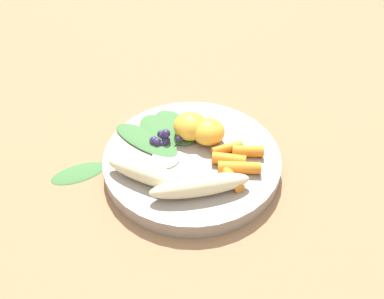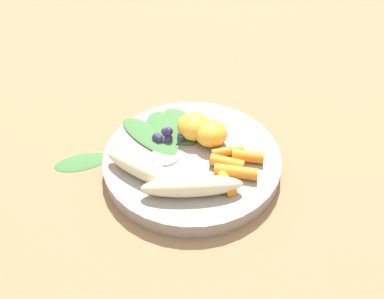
{
  "view_description": "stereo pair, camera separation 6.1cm",
  "coord_description": "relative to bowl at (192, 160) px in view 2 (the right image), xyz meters",
  "views": [
    {
      "loc": [
        0.11,
        0.44,
        0.45
      ],
      "look_at": [
        0.0,
        0.0,
        0.04
      ],
      "focal_mm": 36.78,
      "sensor_mm": 36.0,
      "label": 1
    },
    {
      "loc": [
        0.05,
        0.45,
        0.45
      ],
      "look_at": [
        0.0,
        0.0,
        0.04
      ],
      "focal_mm": 36.78,
      "sensor_mm": 36.0,
      "label": 2
    }
  ],
  "objects": [
    {
      "name": "carrot_small",
      "position": [
        -0.06,
        0.01,
        0.02
      ],
      "size": [
        0.05,
        0.02,
        0.01
      ],
      "primitive_type": "cylinder",
      "rotation": [
        0.0,
        1.57,
        3.2
      ],
      "color": "orange",
      "rests_on": "bowl"
    },
    {
      "name": "banana_peeled_left",
      "position": [
        0.01,
        0.08,
        0.03
      ],
      "size": [
        0.15,
        0.04,
        0.03
      ],
      "primitive_type": "ellipsoid",
      "rotation": [
        0.0,
        0.0,
        3.09
      ],
      "color": "beige",
      "rests_on": "bowl"
    },
    {
      "name": "carrot_rear",
      "position": [
        -0.08,
        0.02,
        0.02
      ],
      "size": [
        0.05,
        0.03,
        0.02
      ],
      "primitive_type": "cylinder",
      "rotation": [
        0.0,
        1.57,
        2.85
      ],
      "color": "orange",
      "rests_on": "bowl"
    },
    {
      "name": "kale_leaf_rear",
      "position": [
        0.07,
        -0.05,
        0.02
      ],
      "size": [
        0.12,
        0.13,
        0.01
      ],
      "primitive_type": "ellipsoid",
      "rotation": [
        0.0,
        0.0,
        5.39
      ],
      "color": "#3D7038",
      "rests_on": "bowl"
    },
    {
      "name": "kale_leaf_left",
      "position": [
        0.01,
        -0.07,
        0.02
      ],
      "size": [
        0.09,
        0.12,
        0.01
      ],
      "primitive_type": "ellipsoid",
      "rotation": [
        0.0,
        0.0,
        5.0
      ],
      "color": "#3D7038",
      "rests_on": "bowl"
    },
    {
      "name": "orange_segment_near",
      "position": [
        -0.01,
        -0.04,
        0.03
      ],
      "size": [
        0.06,
        0.06,
        0.04
      ],
      "primitive_type": "ellipsoid",
      "color": "#F4A833",
      "rests_on": "bowl"
    },
    {
      "name": "carrot_mid_right",
      "position": [
        -0.05,
        0.03,
        0.02
      ],
      "size": [
        0.05,
        0.04,
        0.02
      ],
      "primitive_type": "cylinder",
      "rotation": [
        0.0,
        1.57,
        2.71
      ],
      "color": "orange",
      "rests_on": "bowl"
    },
    {
      "name": "blueberry_pile",
      "position": [
        0.04,
        -0.04,
        0.02
      ],
      "size": [
        0.05,
        0.04,
        0.03
      ],
      "color": "#2D234C",
      "rests_on": "bowl"
    },
    {
      "name": "kale_leaf_right",
      "position": [
        0.04,
        -0.07,
        0.02
      ],
      "size": [
        0.08,
        0.11,
        0.01
      ],
      "primitive_type": "ellipsoid",
      "rotation": [
        0.0,
        0.0,
        4.96
      ],
      "color": "#3D7038",
      "rests_on": "bowl"
    },
    {
      "name": "carrot_mid_left",
      "position": [
        -0.06,
        0.06,
        0.02
      ],
      "size": [
        0.07,
        0.04,
        0.02
      ],
      "primitive_type": "cylinder",
      "rotation": [
        0.0,
        1.57,
        2.84
      ],
      "color": "orange",
      "rests_on": "bowl"
    },
    {
      "name": "ground_plane",
      "position": [
        0.0,
        0.0,
        -0.01
      ],
      "size": [
        2.4,
        2.4,
        0.0
      ],
      "primitive_type": "plane",
      "color": "#99704C"
    },
    {
      "name": "orange_segment_far",
      "position": [
        -0.03,
        -0.02,
        0.03
      ],
      "size": [
        0.05,
        0.05,
        0.04
      ],
      "primitive_type": "ellipsoid",
      "color": "#F4A833",
      "rests_on": "bowl"
    },
    {
      "name": "kale_leaf_stray",
      "position": [
        0.18,
        -0.03,
        -0.01
      ],
      "size": [
        0.09,
        0.06,
        0.01
      ],
      "primitive_type": "ellipsoid",
      "rotation": [
        0.0,
        0.0,
        6.46
      ],
      "color": "#3D7038",
      "rests_on": "ground_plane"
    },
    {
      "name": "banana_peeled_right",
      "position": [
        0.07,
        0.04,
        0.03
      ],
      "size": [
        0.13,
        0.11,
        0.03
      ],
      "primitive_type": "ellipsoid",
      "rotation": [
        0.0,
        0.0,
        2.47
      ],
      "color": "beige",
      "rests_on": "bowl"
    },
    {
      "name": "carrot_front",
      "position": [
        -0.04,
        0.07,
        0.02
      ],
      "size": [
        0.03,
        0.06,
        0.02
      ],
      "primitive_type": "cylinder",
      "rotation": [
        0.0,
        1.57,
        1.78
      ],
      "color": "orange",
      "rests_on": "bowl"
    },
    {
      "name": "bowl",
      "position": [
        0.0,
        0.0,
        0.0
      ],
      "size": [
        0.28,
        0.28,
        0.03
      ],
      "primitive_type": "cylinder",
      "color": "gray",
      "rests_on": "ground_plane"
    },
    {
      "name": "coconut_shred_patch",
      "position": [
        0.04,
        -0.0,
        0.01
      ],
      "size": [
        0.04,
        0.04,
        0.0
      ],
      "primitive_type": "cylinder",
      "color": "white",
      "rests_on": "bowl"
    }
  ]
}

